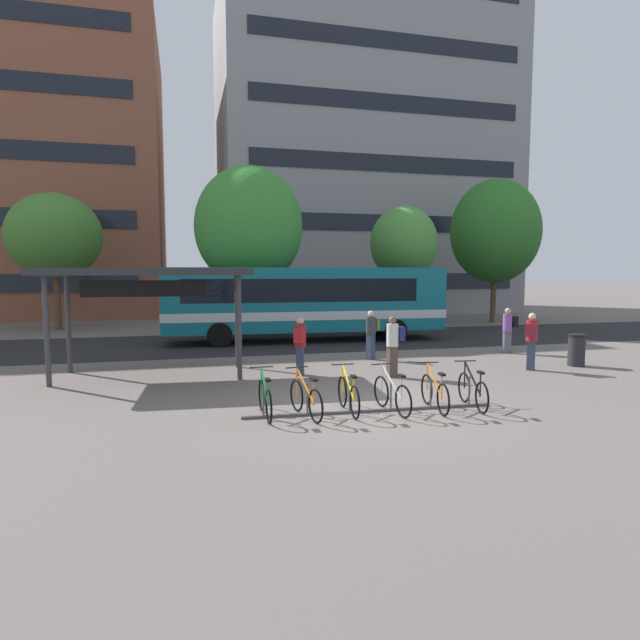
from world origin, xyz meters
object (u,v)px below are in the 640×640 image
at_px(street_tree_2, 249,227).
at_px(parked_bicycle_orange_4, 435,393).
at_px(city_bus, 307,300).
at_px(street_tree_0, 404,244).
at_px(commuter_black_pack_1, 508,327).
at_px(parked_bicycle_silver_3, 392,395).
at_px(parked_bicycle_yellow_2, 348,395).
at_px(parked_bicycle_black_5, 473,391).
at_px(commuter_maroon_pack_0, 531,337).
at_px(parked_bicycle_orange_1, 306,399).
at_px(commuter_red_pack_2, 300,342).
at_px(commuter_olive_pack_3, 371,331).
at_px(transit_shelter, 149,276).
at_px(parked_bicycle_green_0, 265,399).
at_px(street_tree_1, 55,236).
at_px(commuter_navy_pack_4, 393,342).
at_px(street_tree_3, 495,231).
at_px(trash_bin, 576,350).

bearing_deg(street_tree_2, parked_bicycle_orange_4, -81.22).
xyz_separation_m(city_bus, street_tree_0, (6.13, 3.78, 2.72)).
bearing_deg(commuter_black_pack_1, parked_bicycle_silver_3, 56.54).
relative_size(parked_bicycle_yellow_2, parked_bicycle_black_5, 1.01).
relative_size(commuter_maroon_pack_0, commuter_black_pack_1, 1.05).
height_order(parked_bicycle_orange_1, commuter_red_pack_2, commuter_red_pack_2).
bearing_deg(commuter_red_pack_2, commuter_olive_pack_3, -32.58).
relative_size(transit_shelter, commuter_black_pack_1, 3.55).
distance_m(parked_bicycle_orange_1, parked_bicycle_black_5, 3.81).
xyz_separation_m(parked_bicycle_green_0, street_tree_1, (-7.93, 19.13, 4.44)).
bearing_deg(transit_shelter, commuter_red_pack_2, -8.68).
height_order(parked_bicycle_orange_4, commuter_olive_pack_3, commuter_olive_pack_3).
xyz_separation_m(commuter_navy_pack_4, street_tree_2, (-2.77, 11.09, 4.08)).
distance_m(parked_bicycle_orange_4, commuter_red_pack_2, 5.03).
bearing_deg(parked_bicycle_yellow_2, commuter_black_pack_1, -49.68).
bearing_deg(commuter_black_pack_1, transit_shelter, 19.91).
relative_size(street_tree_1, street_tree_2, 0.88).
bearing_deg(street_tree_3, commuter_navy_pack_4, -131.09).
relative_size(parked_bicycle_green_0, commuter_maroon_pack_0, 0.97).
bearing_deg(transit_shelter, parked_bicycle_silver_3, -41.79).
relative_size(city_bus, commuter_maroon_pack_0, 6.82).
distance_m(parked_bicycle_black_5, commuter_red_pack_2, 5.50).
bearing_deg(trash_bin, commuter_olive_pack_3, 154.33).
relative_size(parked_bicycle_yellow_2, commuter_maroon_pack_0, 0.97).
bearing_deg(street_tree_3, trash_bin, -112.23).
relative_size(commuter_black_pack_1, street_tree_2, 0.21).
height_order(commuter_black_pack_1, street_tree_1, street_tree_1).
height_order(parked_bicycle_silver_3, commuter_olive_pack_3, commuter_olive_pack_3).
bearing_deg(parked_bicycle_orange_4, commuter_olive_pack_3, -1.87).
relative_size(parked_bicycle_green_0, parked_bicycle_silver_3, 1.00).
xyz_separation_m(parked_bicycle_green_0, commuter_navy_pack_4, (4.22, 3.26, 0.64)).
xyz_separation_m(commuter_navy_pack_4, trash_bin, (6.42, 0.21, -0.50)).
bearing_deg(parked_bicycle_orange_4, trash_bin, -54.82).
xyz_separation_m(parked_bicycle_orange_1, trash_bin, (9.81, 3.68, 0.13)).
height_order(commuter_red_pack_2, street_tree_3, street_tree_3).
relative_size(city_bus, parked_bicycle_black_5, 7.08).
distance_m(parked_bicycle_orange_4, commuter_maroon_pack_0, 6.19).
height_order(parked_bicycle_silver_3, transit_shelter, transit_shelter).
relative_size(city_bus, parked_bicycle_yellow_2, 7.03).
xyz_separation_m(parked_bicycle_green_0, street_tree_3, (16.15, 16.93, 4.96)).
bearing_deg(trash_bin, street_tree_0, 94.37).
relative_size(parked_bicycle_orange_4, commuter_black_pack_1, 1.02).
relative_size(parked_bicycle_silver_3, commuter_black_pack_1, 1.02).
bearing_deg(parked_bicycle_orange_1, street_tree_1, 14.23).
xyz_separation_m(commuter_navy_pack_4, street_tree_3, (11.93, 13.68, 4.32)).
xyz_separation_m(parked_bicycle_silver_3, street_tree_2, (-1.29, 14.64, 4.72)).
distance_m(parked_bicycle_silver_3, street_tree_1, 22.61).
bearing_deg(parked_bicycle_yellow_2, commuter_red_pack_2, 3.95).
relative_size(parked_bicycle_green_0, street_tree_2, 0.22).
bearing_deg(city_bus, commuter_red_pack_2, -102.13).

